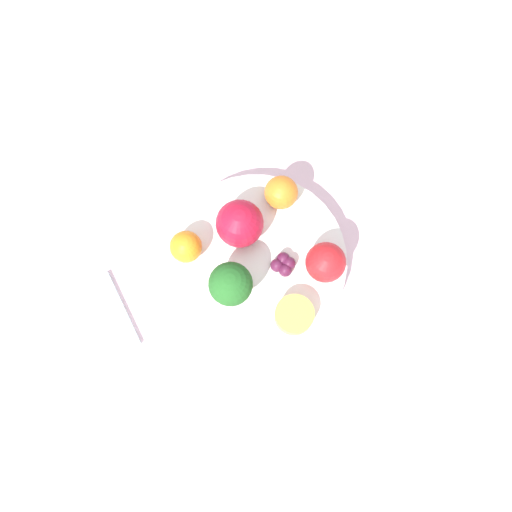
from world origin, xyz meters
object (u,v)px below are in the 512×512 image
(bowl, at_px, (256,261))
(broccoli, at_px, (231,284))
(orange_front, at_px, (186,247))
(small_cup, at_px, (294,315))
(orange_back, at_px, (281,192))
(grape_cluster, at_px, (284,264))
(napkin, at_px, (76,331))
(apple_red, at_px, (240,224))
(apple_green, at_px, (326,262))

(bowl, distance_m, broccoli, 0.08)
(orange_front, relative_size, small_cup, 0.85)
(broccoli, height_order, orange_back, broccoli)
(orange_back, bearing_deg, grape_cluster, -3.81)
(orange_back, bearing_deg, napkin, -62.28)
(orange_front, height_order, napkin, orange_front)
(apple_red, distance_m, napkin, 0.26)
(orange_back, bearing_deg, broccoli, -31.92)
(broccoli, relative_size, napkin, 0.41)
(apple_green, relative_size, grape_cluster, 1.55)
(apple_green, relative_size, orange_front, 1.24)
(napkin, bearing_deg, orange_front, 119.32)
(orange_front, xyz_separation_m, grape_cluster, (0.03, 0.12, -0.01))
(napkin, bearing_deg, broccoli, 97.80)
(orange_front, relative_size, grape_cluster, 1.25)
(apple_green, bearing_deg, broccoli, -80.40)
(apple_red, distance_m, grape_cluster, 0.08)
(broccoli, distance_m, apple_green, 0.12)
(broccoli, xyz_separation_m, orange_front, (-0.06, -0.05, -0.02))
(bowl, relative_size, apple_red, 3.88)
(grape_cluster, bearing_deg, bowl, -112.21)
(bowl, bearing_deg, orange_front, -101.34)
(bowl, height_order, apple_red, apple_red)
(broccoli, distance_m, small_cup, 0.09)
(broccoli, height_order, orange_front, broccoli)
(apple_green, bearing_deg, bowl, -103.58)
(grape_cluster, bearing_deg, orange_front, -104.51)
(grape_cluster, xyz_separation_m, small_cup, (0.07, 0.01, 0.00))
(orange_front, xyz_separation_m, napkin, (0.09, -0.16, -0.05))
(broccoli, distance_m, napkin, 0.22)
(bowl, distance_m, napkin, 0.25)
(apple_green, distance_m, grape_cluster, 0.05)
(bowl, xyz_separation_m, apple_red, (-0.04, -0.02, 0.05))
(bowl, bearing_deg, orange_back, 152.98)
(grape_cluster, bearing_deg, orange_back, 176.19)
(small_cup, bearing_deg, grape_cluster, -174.96)
(apple_green, bearing_deg, orange_back, -155.81)
(bowl, relative_size, orange_front, 5.77)
(apple_green, height_order, orange_back, apple_green)
(grape_cluster, height_order, small_cup, small_cup)
(apple_red, bearing_deg, broccoli, -12.32)
(grape_cluster, bearing_deg, broccoli, -68.61)
(small_cup, bearing_deg, bowl, -153.48)
(apple_green, xyz_separation_m, napkin, (0.05, -0.33, -0.05))
(bowl, height_order, broccoli, broccoli)
(orange_back, height_order, small_cup, orange_back)
(apple_green, bearing_deg, napkin, -81.54)
(broccoli, xyz_separation_m, grape_cluster, (-0.03, 0.07, -0.03))
(orange_back, distance_m, small_cup, 0.16)
(broccoli, xyz_separation_m, apple_red, (-0.08, 0.02, -0.01))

